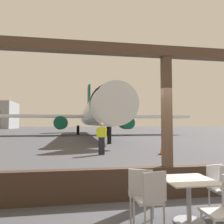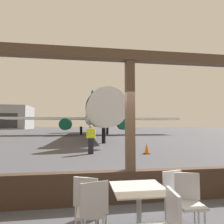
# 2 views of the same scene
# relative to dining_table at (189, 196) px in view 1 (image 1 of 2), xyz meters

# --- Properties ---
(ground_plane) EXTENTS (220.00, 220.00, 0.00)m
(ground_plane) POSITION_rel_dining_table_xyz_m (0.17, 41.29, -0.44)
(ground_plane) COLOR #424247
(window_frame) EXTENTS (8.37, 0.24, 3.48)m
(window_frame) POSITION_rel_dining_table_xyz_m (0.17, 1.29, 0.76)
(window_frame) COLOR #38281E
(window_frame) RESTS_ON ground
(dining_table) EXTENTS (0.85, 0.85, 0.72)m
(dining_table) POSITION_rel_dining_table_xyz_m (0.00, 0.00, 0.00)
(dining_table) COLOR #ADA89E
(dining_table) RESTS_ON ground
(cafe_chair_window_left) EXTENTS (0.46, 0.46, 0.95)m
(cafe_chair_window_left) POSITION_rel_dining_table_xyz_m (-0.75, -0.25, 0.12)
(cafe_chair_window_left) COLOR #B2B2B7
(cafe_chair_window_left) RESTS_ON ground
(cafe_chair_window_right) EXTENTS (0.51, 0.51, 0.92)m
(cafe_chair_window_right) POSITION_rel_dining_table_xyz_m (-0.81, 0.09, 0.10)
(cafe_chair_window_right) COLOR #B2B2B7
(cafe_chair_window_right) RESTS_ON ground
(cafe_chair_side_extra) EXTENTS (0.46, 0.46, 0.89)m
(cafe_chair_side_extra) POSITION_rel_dining_table_xyz_m (0.76, 0.25, 0.09)
(cafe_chair_side_extra) COLOR #B2B2B7
(cafe_chair_side_extra) RESTS_ON ground
(airplane) EXTENTS (30.13, 34.61, 9.86)m
(airplane) POSITION_rel_dining_table_xyz_m (0.95, 29.00, 2.69)
(airplane) COLOR silver
(airplane) RESTS_ON ground
(ground_crew_worker) EXTENTS (0.56, 0.22, 1.74)m
(ground_crew_worker) POSITION_rel_dining_table_xyz_m (-0.48, 8.67, 0.46)
(ground_crew_worker) COLOR black
(ground_crew_worker) RESTS_ON ground
(traffic_cone) EXTENTS (0.36, 0.36, 0.66)m
(traffic_cone) POSITION_rel_dining_table_xyz_m (2.86, 8.20, -0.13)
(traffic_cone) COLOR orange
(traffic_cone) RESTS_ON ground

